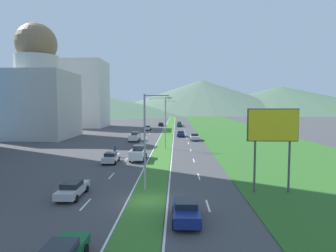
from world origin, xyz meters
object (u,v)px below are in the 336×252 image
(car_1, at_px, (186,211))
(car_6, at_px, (179,125))
(car_9, at_px, (161,124))
(car_8, at_px, (179,123))
(street_lamp_far, at_px, (167,115))
(car_4, at_px, (73,189))
(pickup_truck_1, at_px, (135,137))
(pickup_truck_0, at_px, (138,153))
(street_lamp_near, at_px, (148,136))
(motorcycle_rider, at_px, (115,152))
(car_0, at_px, (181,134))
(car_2, at_px, (194,137))
(car_3, at_px, (148,128))
(street_lamp_mid, at_px, (164,119))
(billboard_roadside, at_px, (273,130))
(car_7, at_px, (111,157))

(car_1, relative_size, car_6, 0.91)
(car_9, bearing_deg, car_8, -57.78)
(street_lamp_far, xyz_separation_m, car_4, (-6.72, -54.20, -4.71))
(car_6, distance_m, pickup_truck_1, 43.65)
(car_4, height_order, pickup_truck_0, pickup_truck_0)
(street_lamp_near, distance_m, pickup_truck_1, 38.29)
(pickup_truck_0, xyz_separation_m, motorcycle_rider, (-4.06, 2.14, -0.24))
(car_0, distance_m, car_6, 33.13)
(car_6, height_order, pickup_truck_0, pickup_truck_0)
(car_2, distance_m, car_4, 43.37)
(street_lamp_far, relative_size, car_8, 2.11)
(street_lamp_far, xyz_separation_m, car_3, (-6.77, 13.42, -4.70))
(car_3, bearing_deg, street_lamp_mid, -169.94)
(billboard_roadside, distance_m, car_9, 84.76)
(car_4, height_order, car_9, same)
(pickup_truck_0, bearing_deg, street_lamp_near, -169.08)
(street_lamp_near, height_order, motorcycle_rider, street_lamp_near)
(street_lamp_mid, height_order, car_6, street_lamp_mid)
(pickup_truck_1, bearing_deg, street_lamp_far, -24.85)
(car_6, bearing_deg, pickup_truck_0, -6.11)
(billboard_roadside, height_order, car_4, billboard_roadside)
(car_9, distance_m, pickup_truck_0, 67.39)
(street_lamp_near, distance_m, pickup_truck_0, 16.45)
(street_lamp_far, bearing_deg, pickup_truck_0, -94.83)
(billboard_roadside, bearing_deg, car_8, 95.11)
(street_lamp_mid, height_order, car_3, street_lamp_mid)
(street_lamp_near, distance_m, car_0, 47.03)
(car_3, bearing_deg, car_4, -179.96)
(car_7, distance_m, pickup_truck_0, 4.44)
(car_0, height_order, car_7, car_7)
(billboard_roadside, distance_m, car_1, 11.95)
(car_7, bearing_deg, street_lamp_near, -153.05)
(billboard_roadside, xyz_separation_m, car_9, (-15.00, 83.26, -5.27))
(street_lamp_near, distance_m, car_3, 66.10)
(motorcycle_rider, bearing_deg, car_9, -3.34)
(pickup_truck_1, bearing_deg, car_2, -82.84)
(billboard_roadside, bearing_deg, car_1, -140.50)
(car_1, bearing_deg, street_lamp_mid, -174.64)
(billboard_roadside, xyz_separation_m, car_7, (-18.35, 13.29, -5.23))
(car_3, bearing_deg, billboard_roadside, -164.38)
(car_6, height_order, motorcycle_rider, motorcycle_rider)
(car_8, bearing_deg, street_lamp_mid, -3.31)
(car_6, xyz_separation_m, car_8, (0.03, 7.69, 0.01))
(motorcycle_rider, bearing_deg, car_0, -20.72)
(car_4, relative_size, pickup_truck_1, 0.86)
(street_lamp_far, bearing_deg, street_lamp_mid, -89.46)
(car_1, xyz_separation_m, car_8, (0.44, 94.60, -0.00))
(street_lamp_far, distance_m, pickup_truck_1, 16.85)
(pickup_truck_0, height_order, pickup_truck_1, same)
(car_7, bearing_deg, car_6, -8.91)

